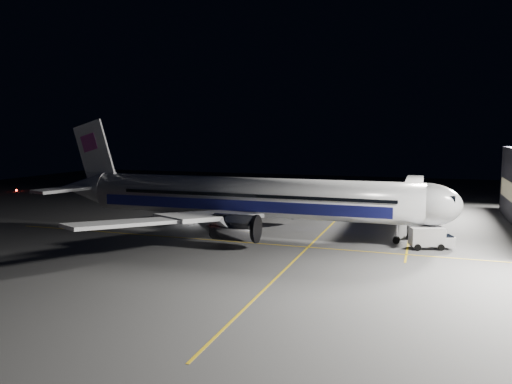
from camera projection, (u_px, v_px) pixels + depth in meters
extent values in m
plane|color=#4C4C4F|center=(250.00, 233.00, 72.21)|extent=(200.00, 200.00, 0.00)
cube|color=gold|center=(318.00, 238.00, 69.01)|extent=(0.25, 80.00, 0.01)
cube|color=gold|center=(235.00, 242.00, 66.56)|extent=(70.00, 0.25, 0.01)
cube|color=gold|center=(410.00, 230.00, 74.57)|extent=(0.25, 40.00, 0.01)
cylinder|color=silver|center=(250.00, 197.00, 71.57)|extent=(48.00, 5.60, 5.60)
ellipsoid|color=silver|center=(426.00, 205.00, 63.90)|extent=(8.96, 5.60, 5.60)
cube|color=black|center=(445.00, 198.00, 63.04)|extent=(2.20, 3.40, 0.90)
cone|color=silver|center=(84.00, 188.00, 80.65)|extent=(9.00, 5.49, 5.49)
cube|color=navy|center=(250.00, 200.00, 74.61)|extent=(42.24, 0.25, 1.50)
cube|color=navy|center=(236.00, 205.00, 69.39)|extent=(42.24, 0.25, 1.50)
cube|color=silver|center=(252.00, 200.00, 80.08)|extent=(11.36, 15.23, 1.53)
cube|color=silver|center=(211.00, 216.00, 65.04)|extent=(11.36, 15.23, 1.53)
cube|color=silver|center=(248.00, 186.00, 93.33)|extent=(8.57, 13.22, 1.31)
cube|color=silver|center=(123.00, 223.00, 54.79)|extent=(8.57, 13.22, 1.31)
cube|color=silver|center=(106.00, 183.00, 85.35)|extent=(6.20, 9.67, 0.45)
cube|color=silver|center=(64.00, 190.00, 75.57)|extent=(6.20, 9.67, 0.45)
cube|color=white|center=(94.00, 151.00, 79.21)|extent=(7.53, 0.40, 10.28)
cube|color=#C0419F|center=(90.00, 143.00, 79.30)|extent=(3.22, 0.55, 3.22)
cylinder|color=#B7B7BF|center=(275.00, 207.00, 79.98)|extent=(5.60, 3.40, 3.40)
cylinder|color=#B7B7BF|center=(235.00, 228.00, 63.06)|extent=(5.60, 3.40, 3.40)
cylinder|color=#9999A0|center=(397.00, 234.00, 65.50)|extent=(0.26, 0.26, 2.50)
cylinder|color=black|center=(396.00, 240.00, 65.59)|extent=(0.90, 0.70, 0.90)
cylinder|color=#9999A0|center=(241.00, 219.00, 77.06)|extent=(0.26, 0.26, 2.50)
cylinder|color=#9999A0|center=(219.00, 229.00, 68.97)|extent=(0.26, 0.26, 2.50)
cylinder|color=black|center=(241.00, 223.00, 77.14)|extent=(1.10, 1.60, 1.10)
cylinder|color=black|center=(219.00, 234.00, 69.06)|extent=(1.10, 1.60, 1.10)
cube|color=#B2B2B7|center=(413.00, 192.00, 83.47)|extent=(3.00, 33.90, 2.80)
cube|color=#B2B2B7|center=(410.00, 205.00, 68.57)|extent=(3.60, 3.20, 3.40)
cylinder|color=#9999A0|center=(410.00, 227.00, 68.93)|extent=(0.70, 0.70, 3.10)
cylinder|color=black|center=(409.00, 236.00, 68.23)|extent=(0.70, 0.30, 0.70)
cylinder|color=black|center=(409.00, 234.00, 69.92)|extent=(0.70, 0.30, 0.70)
sphere|color=#FF140A|center=(16.00, 190.00, 123.41)|extent=(0.44, 0.44, 0.44)
cube|color=silver|center=(427.00, 236.00, 62.37)|extent=(4.54, 3.24, 2.26)
cube|color=silver|center=(446.00, 241.00, 62.43)|extent=(2.17, 2.37, 1.23)
cube|color=black|center=(447.00, 237.00, 62.37)|extent=(1.72, 2.04, 0.51)
cylinder|color=black|center=(435.00, 244.00, 63.57)|extent=(0.86, 0.50, 0.82)
cylinder|color=black|center=(441.00, 247.00, 61.43)|extent=(0.86, 0.50, 0.82)
cylinder|color=black|center=(412.00, 244.00, 63.59)|extent=(0.86, 0.50, 0.82)
cylinder|color=black|center=(418.00, 247.00, 61.45)|extent=(0.86, 0.50, 0.82)
cube|color=black|center=(194.00, 215.00, 83.71)|extent=(2.29, 1.69, 0.95)
cube|color=black|center=(194.00, 212.00, 83.64)|extent=(1.02, 1.02, 0.52)
sphere|color=#FFF2CC|center=(191.00, 216.00, 83.10)|extent=(0.22, 0.22, 0.22)
sphere|color=#FFF2CC|center=(196.00, 216.00, 82.99)|extent=(0.22, 0.22, 0.22)
cylinder|color=black|center=(200.00, 217.00, 84.38)|extent=(0.55, 0.29, 0.52)
cylinder|color=black|center=(198.00, 219.00, 82.94)|extent=(0.55, 0.29, 0.52)
cylinder|color=black|center=(191.00, 217.00, 84.57)|extent=(0.55, 0.29, 0.52)
cylinder|color=black|center=(189.00, 218.00, 83.13)|extent=(0.55, 0.29, 0.52)
cone|color=#FF460A|center=(247.00, 222.00, 79.01)|extent=(0.42, 0.42, 0.64)
cone|color=#FF460A|center=(261.00, 215.00, 86.13)|extent=(0.41, 0.41, 0.61)
cone|color=#FF460A|center=(238.00, 216.00, 84.61)|extent=(0.44, 0.44, 0.65)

